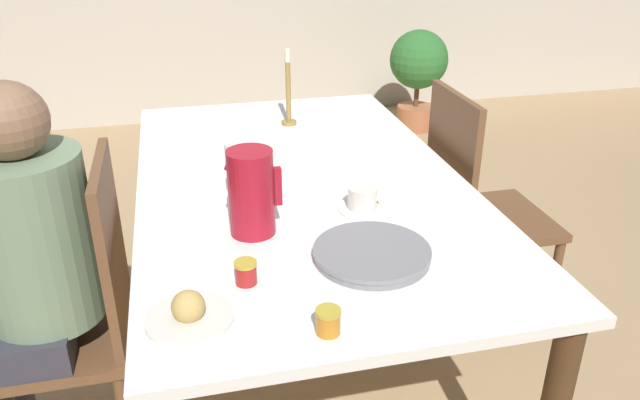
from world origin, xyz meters
TOP-DOWN VIEW (x-y plane):
  - ground_plane at (0.00, 0.00)m, footprint 20.00×20.00m
  - dining_table at (0.00, 0.00)m, footprint 1.03×1.77m
  - chair_person_side at (-0.70, -0.25)m, footprint 0.42×0.42m
  - chair_opposite at (0.70, 0.11)m, footprint 0.42×0.42m
  - person_seated at (-0.79, -0.29)m, footprint 0.39×0.41m
  - red_pitcher at (-0.20, -0.32)m, footprint 0.15×0.12m
  - wine_glass_water at (-0.21, -0.13)m, footprint 0.07×0.07m
  - teacup_near_person at (0.13, -0.25)m, footprint 0.14×0.14m
  - serving_tray at (0.07, -0.53)m, footprint 0.30×0.30m
  - bread_plate at (-0.39, -0.68)m, footprint 0.19×0.19m
  - jam_jar_amber at (-0.11, -0.79)m, footprint 0.05×0.05m
  - jam_jar_red at (-0.25, -0.56)m, footprint 0.05×0.05m
  - candlestick_tall at (0.07, 0.55)m, footprint 0.06×0.06m
  - potted_plant at (1.37, 2.41)m, footprint 0.42×0.42m

SIDE VIEW (x-z plane):
  - ground_plane at x=0.00m, z-range 0.00..0.00m
  - potted_plant at x=1.37m, z-range 0.09..0.83m
  - chair_person_side at x=-0.70m, z-range 0.03..1.00m
  - chair_opposite at x=0.70m, z-range 0.03..1.00m
  - dining_table at x=0.00m, z-range 0.28..1.04m
  - person_seated at x=-0.79m, z-range 0.12..1.32m
  - serving_tray at x=0.07m, z-range 0.75..0.78m
  - bread_plate at x=-0.39m, z-range 0.74..0.81m
  - teacup_near_person at x=0.13m, z-range 0.75..0.82m
  - jam_jar_amber at x=-0.11m, z-range 0.76..0.81m
  - jam_jar_red at x=-0.25m, z-range 0.76..0.81m
  - candlestick_tall at x=0.07m, z-range 0.72..1.02m
  - red_pitcher at x=-0.20m, z-range 0.75..0.99m
  - wine_glass_water at x=-0.21m, z-range 0.80..0.99m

